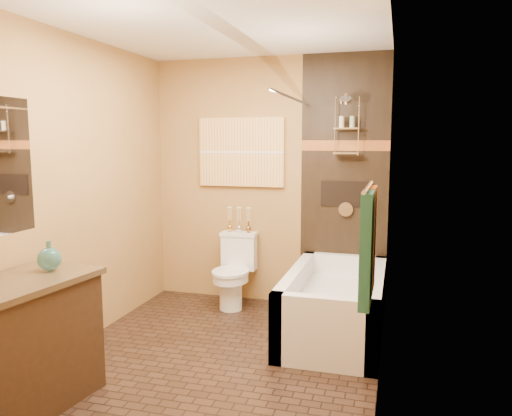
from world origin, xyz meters
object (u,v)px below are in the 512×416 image
(bathtub, at_px, (335,310))
(toilet, at_px, (234,270))
(sunset_painting, at_px, (241,152))
(vanity, at_px, (20,345))

(bathtub, xyz_separation_m, toilet, (-1.07, 0.48, 0.15))
(sunset_painting, xyz_separation_m, bathtub, (1.07, -0.73, -1.33))
(toilet, bearing_deg, sunset_painting, 88.20)
(sunset_painting, height_order, vanity, sunset_painting)
(sunset_painting, height_order, toilet, sunset_painting)
(sunset_painting, relative_size, bathtub, 0.60)
(bathtub, height_order, toilet, toilet)
(toilet, relative_size, vanity, 0.73)
(toilet, bearing_deg, vanity, -108.07)
(sunset_painting, distance_m, toilet, 1.21)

